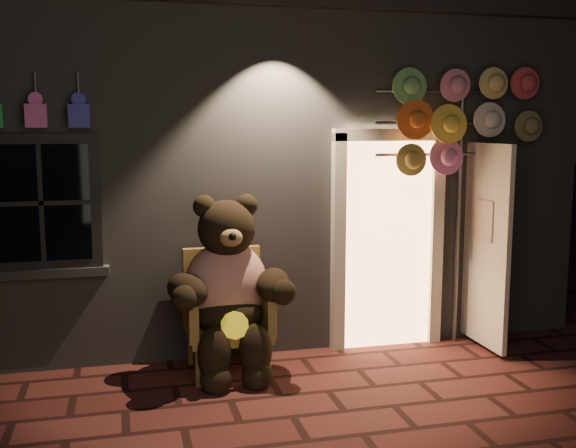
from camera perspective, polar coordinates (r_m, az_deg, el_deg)
name	(u,v)px	position (r m, az deg, el deg)	size (l,w,h in m)	color
ground	(293,417)	(5.38, 0.43, -16.00)	(60.00, 60.00, 0.00)	#53241F
shop_building	(217,163)	(8.84, -6.06, 5.14)	(7.30, 5.95, 3.51)	slate
wicker_armchair	(226,311)	(6.21, -5.27, -7.32)	(0.76, 0.69, 1.10)	#AB8842
teddy_bear	(228,289)	(6.01, -5.08, -5.49)	(1.20, 0.93, 1.65)	#AE2C12
hat_rack	(461,119)	(6.85, 14.47, 8.59)	(1.73, 0.22, 2.78)	#59595E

